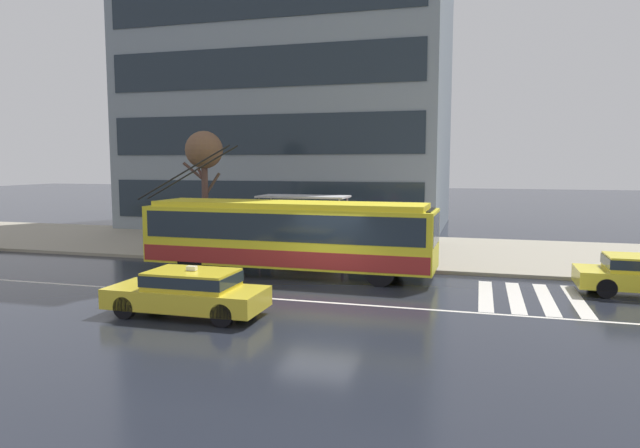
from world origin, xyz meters
name	(u,v)px	position (x,y,z in m)	size (l,w,h in m)	color
ground_plane	(318,293)	(0.00, 0.00, 0.00)	(160.00, 160.00, 0.00)	#1F232C
sidewalk_slab	(371,249)	(0.00, 9.23, 0.07)	(80.00, 10.00, 0.14)	gray
crosswalk_stripe_edge_near	(486,295)	(5.26, 1.12, 0.00)	(0.44, 4.40, 0.01)	beige
crosswalk_stripe_inner_a	(515,297)	(6.16, 1.12, 0.00)	(0.44, 4.40, 0.01)	beige
crosswalk_stripe_center	(546,299)	(7.06, 1.12, 0.00)	(0.44, 4.40, 0.01)	beige
crosswalk_stripe_inner_b	(577,301)	(7.96, 1.12, 0.00)	(0.44, 4.40, 0.01)	beige
lane_centre_line	(307,301)	(0.00, -1.20, 0.00)	(72.00, 0.14, 0.01)	silver
trolleybus	(289,234)	(-1.92, 2.63, 1.53)	(11.83, 2.68, 4.91)	yellow
taxi_oncoming_near	(189,290)	(-2.69, -3.62, 0.70)	(4.39, 1.79, 1.39)	gold
bus_shelter	(305,211)	(-2.33, 6.03, 2.14)	(3.84, 1.74, 2.67)	gray
pedestrian_at_shelter	(342,220)	(-0.63, 5.91, 1.79)	(1.48, 1.48, 2.04)	#29244E
pedestrian_approaching_curb	(326,218)	(-1.53, 6.65, 1.77)	(1.29, 1.29, 1.99)	navy
pedestrian_walking_past	(272,216)	(-4.10, 6.69, 1.79)	(1.23, 1.23, 2.05)	#2E3750
street_tree_bare	(204,154)	(-7.25, 6.26, 4.63)	(1.72, 1.72, 5.54)	brown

